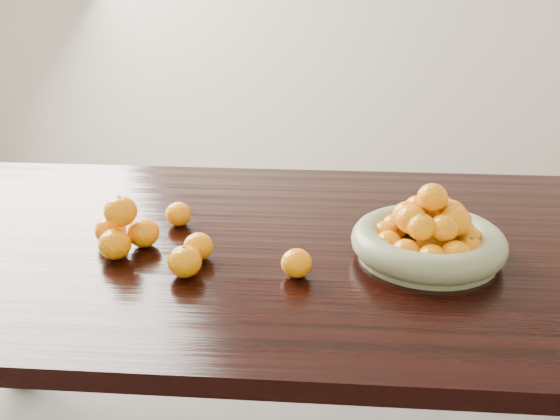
# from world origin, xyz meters

# --- Properties ---
(dining_table) EXTENTS (2.00, 1.00, 0.75)m
(dining_table) POSITION_xyz_m (0.00, 0.00, 0.66)
(dining_table) COLOR black
(dining_table) RESTS_ON ground
(fruit_bowl) EXTENTS (0.32, 0.32, 0.16)m
(fruit_bowl) POSITION_xyz_m (0.30, -0.06, 0.80)
(fruit_bowl) COLOR gray
(fruit_bowl) RESTS_ON dining_table
(orange_pyramid) EXTENTS (0.14, 0.14, 0.12)m
(orange_pyramid) POSITION_xyz_m (-0.35, -0.07, 0.80)
(orange_pyramid) COLOR #FF9907
(orange_pyramid) RESTS_ON dining_table
(loose_orange_0) EXTENTS (0.07, 0.07, 0.06)m
(loose_orange_0) POSITION_xyz_m (-0.19, -0.18, 0.78)
(loose_orange_0) COLOR #FF9907
(loose_orange_0) RESTS_ON dining_table
(loose_orange_1) EXTENTS (0.06, 0.06, 0.06)m
(loose_orange_1) POSITION_xyz_m (-0.18, -0.11, 0.78)
(loose_orange_1) COLOR #FF9907
(loose_orange_1) RESTS_ON dining_table
(loose_orange_2) EXTENTS (0.06, 0.06, 0.06)m
(loose_orange_2) POSITION_xyz_m (0.03, -0.17, 0.78)
(loose_orange_2) COLOR #FF9907
(loose_orange_2) RESTS_ON dining_table
(loose_orange_3) EXTENTS (0.06, 0.06, 0.06)m
(loose_orange_3) POSITION_xyz_m (-0.26, 0.06, 0.78)
(loose_orange_3) COLOR #FF9907
(loose_orange_3) RESTS_ON dining_table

